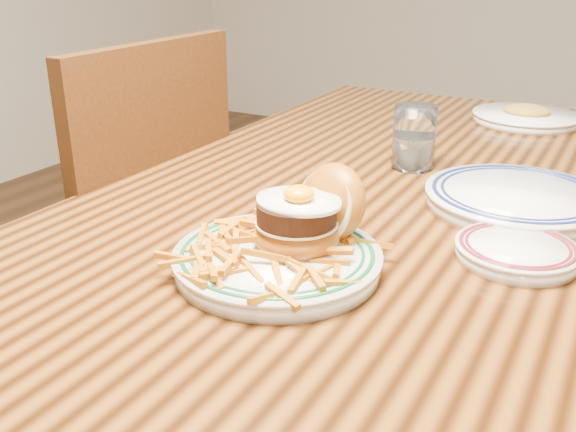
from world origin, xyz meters
The scene contains 7 objects.
table centered at (0.00, 0.00, 0.66)m, with size 0.85×1.60×0.75m.
chair_left centered at (-0.56, -0.09, 0.53)m, with size 0.46×0.46×0.98m.
main_plate centered at (0.02, -0.38, 0.79)m, with size 0.27×0.29×0.13m.
side_plate centered at (0.29, -0.21, 0.76)m, with size 0.16×0.17×0.02m.
rear_plate centered at (0.25, -0.01, 0.77)m, with size 0.30×0.30×0.03m.
water_glass centered at (0.03, 0.11, 0.80)m, with size 0.08×0.08×0.12m.
far_plate centered at (0.15, 0.58, 0.77)m, with size 0.25×0.25×0.05m.
Camera 1 is at (0.40, -1.04, 1.14)m, focal length 40.00 mm.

